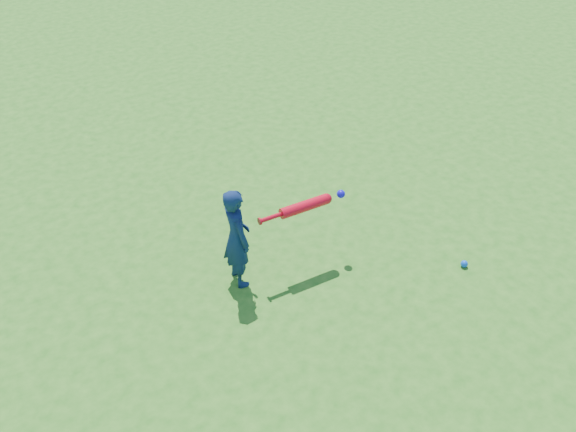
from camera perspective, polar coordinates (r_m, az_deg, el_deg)
name	(u,v)px	position (r m, az deg, el deg)	size (l,w,h in m)	color
ground	(223,277)	(5.80, -5.76, -5.38)	(80.00, 80.00, 0.00)	#296E1A
child	(237,237)	(5.45, -4.58, -1.91)	(0.35, 0.23, 0.96)	#0F2149
ground_ball_blue	(464,264)	(6.07, 15.39, -4.12)	(0.07, 0.07, 0.07)	blue
bat_swing	(308,205)	(5.58, 1.80, 0.98)	(0.86, 0.12, 0.10)	red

